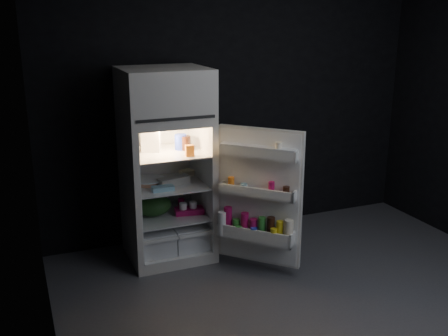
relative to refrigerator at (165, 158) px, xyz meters
name	(u,v)px	position (x,y,z in m)	size (l,w,h in m)	color
floor	(318,302)	(0.86, -1.32, -0.96)	(4.00, 3.40, 0.00)	#4C4C51
wall_back	(235,104)	(0.86, 0.38, 0.39)	(4.00, 0.00, 2.70)	black
wall_left	(40,168)	(-1.14, -1.32, 0.39)	(0.00, 3.40, 2.70)	black
refrigerator	(165,158)	(0.00, 0.00, 0.00)	(0.76, 0.71, 1.78)	silver
fridge_door	(258,201)	(0.64, -0.65, -0.28)	(0.64, 0.65, 1.22)	silver
milk_jug	(151,138)	(-0.12, 0.05, 0.19)	(0.16, 0.16, 0.24)	white
mayo_jar	(181,142)	(0.15, 0.00, 0.14)	(0.11, 0.11, 0.14)	#1F31AA
jam_jar	(185,143)	(0.19, -0.03, 0.14)	(0.09, 0.09, 0.13)	black
amber_bottle	(133,140)	(-0.27, 0.07, 0.18)	(0.08, 0.08, 0.22)	#B9651D
small_carton	(190,151)	(0.15, -0.26, 0.12)	(0.07, 0.06, 0.10)	orange
egg_carton	(174,181)	(0.04, -0.09, -0.19)	(0.29, 0.11, 0.07)	gray
pie	(148,182)	(-0.16, 0.02, -0.21)	(0.26, 0.26, 0.04)	tan
flat_package	(163,188)	(-0.09, -0.22, -0.21)	(0.19, 0.10, 0.04)	#7EAFC3
wrapped_pkg	(187,173)	(0.25, 0.14, -0.20)	(0.12, 0.10, 0.05)	#F3E5C6
produce_bag	(154,205)	(-0.14, -0.02, -0.43)	(0.34, 0.28, 0.20)	#193815
yogurt_tray	(189,211)	(0.19, -0.10, -0.50)	(0.27, 0.14, 0.05)	#A90E4D
small_can_red	(181,203)	(0.16, 0.07, -0.48)	(0.06, 0.06, 0.09)	#A90E4D
small_can_silver	(181,201)	(0.19, 0.14, -0.48)	(0.07, 0.07, 0.09)	#B8B7BC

